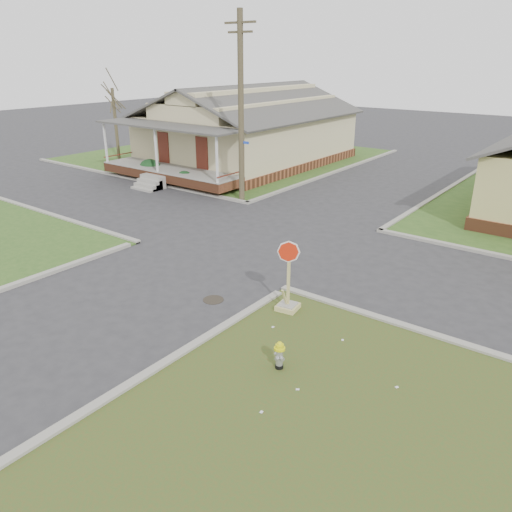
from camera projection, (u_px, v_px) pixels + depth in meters
The scene contains 11 objects.
ground at pixel (175, 277), 16.93m from camera, with size 120.00×120.00×0.00m, color #2C2B2E.
verge_far_left at pixel (226, 155), 37.52m from camera, with size 19.00×19.00×0.05m, color #2D4E1B.
curbs at pixel (262, 237), 20.62m from camera, with size 80.00×40.00×0.12m, color gray, non-canonical shape.
manhole at pixel (213, 300), 15.32m from camera, with size 0.64×0.64×0.01m, color black.
corner_house at pixel (247, 130), 34.02m from camera, with size 10.10×15.50×5.30m.
utility_pole at pixel (241, 107), 24.13m from camera, with size 1.80×0.28×9.00m.
tree_far_left at pixel (116, 125), 34.96m from camera, with size 0.22×0.22×4.90m, color #3A3221.
fire_hydrant at pixel (279, 354), 11.75m from camera, with size 0.27×0.27×0.72m.
stop_sign at pixel (288, 295), 14.48m from camera, with size 0.61×0.59×2.15m.
hedge_left at pixel (150, 169), 30.30m from camera, with size 1.47×1.21×1.12m, color #13361A.
hedge_right at pixel (185, 178), 28.27m from camera, with size 1.25×1.03×0.96m, color #13361A.
Camera 1 is at (11.54, -10.63, 6.96)m, focal length 35.00 mm.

